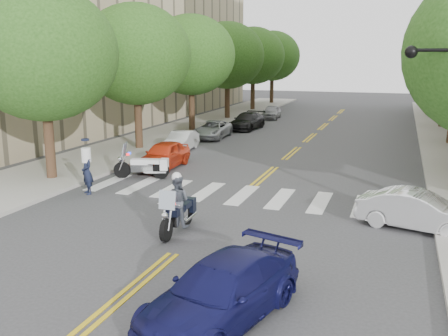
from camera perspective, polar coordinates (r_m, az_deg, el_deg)
The scene contains 21 objects.
ground at distance 14.28m, azimuth -5.83°, elevation -9.76°, with size 140.00×140.00×0.00m, color #38383A.
sidewalk_left at distance 37.55m, azimuth -4.65°, elevation 4.34°, with size 5.00×60.00×0.15m, color #9E9991.
tree_l_0 at distance 23.06m, azimuth -20.03°, elevation 12.18°, with size 6.40×6.40×8.45m.
tree_l_1 at distance 29.71m, azimuth -10.03°, elevation 12.65°, with size 6.40×6.40×8.45m.
tree_l_2 at distance 36.89m, azimuth -3.79°, elevation 12.75°, with size 6.40×6.40×8.45m.
tree_l_3 at distance 44.36m, azimuth 0.39°, elevation 12.74°, with size 6.40×6.40×8.45m.
tree_l_4 at distance 51.98m, azimuth 3.35°, elevation 12.69°, with size 6.40×6.40×8.45m.
tree_l_5 at distance 59.70m, azimuth 5.55°, elevation 12.63°, with size 6.40×6.40×8.45m.
tree_r_3 at distance 42.02m, azimuth 24.22°, elevation 11.68°, with size 6.40×6.40×8.45m.
tree_r_4 at distance 50.00m, azimuth 23.54°, elevation 11.70°, with size 6.40×6.40×8.45m.
tree_r_5 at distance 57.99m, azimuth 23.04°, elevation 11.72°, with size 6.40×6.40×8.45m.
motorcycle_police at distance 15.78m, azimuth -5.29°, elevation -4.25°, with size 0.82×2.38×1.94m.
motorcycle_parked at distance 22.89m, azimuth -8.87°, elevation 0.20°, with size 2.50×1.07×1.65m.
officer_standing at distance 20.74m, azimuth -15.38°, elevation -0.43°, with size 0.66×0.43×1.82m, color #171C33.
convertible at distance 17.11m, azimuth 21.32°, elevation -4.58°, with size 1.32×3.77×1.24m, color silver.
sedan_blue at distance 10.66m, azimuth -0.28°, elevation -13.95°, with size 1.81×4.46×1.29m, color #111248.
parked_car_a at distance 24.97m, azimuth -6.86°, elevation 1.50°, with size 1.56×3.88×1.32m, color red.
parked_car_b at distance 29.42m, azimuth -4.93°, elevation 3.06°, with size 1.23×3.53×1.16m, color silver.
parked_car_c at distance 34.16m, azimuth -1.33°, elevation 4.42°, with size 1.92×4.17×1.16m, color #B0B3B8.
parked_car_d at distance 38.34m, azimuth 2.65°, elevation 5.38°, with size 1.77×4.37×1.27m, color black.
parked_car_e at distance 45.28m, azimuth 5.45°, elevation 6.39°, with size 1.40×3.49×1.19m, color #9F9FA4.
Camera 1 is at (5.73, -11.91, 5.40)m, focal length 40.00 mm.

